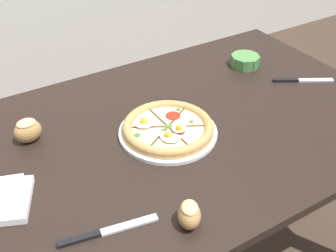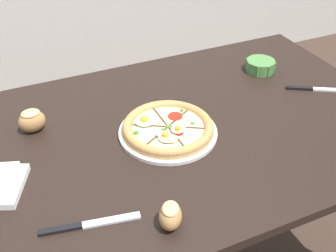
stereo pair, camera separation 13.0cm
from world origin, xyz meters
The scene contains 7 objects.
dining_table centered at (0.00, 0.00, 0.67)m, with size 1.54×0.93×0.76m.
pizza centered at (-0.02, -0.02, 0.78)m, with size 0.31×0.31×0.05m.
ramekin_bowl centered at (0.48, 0.21, 0.79)m, with size 0.12×0.12×0.05m.
bread_piece_near centered at (-0.39, 0.17, 0.80)m, with size 0.09×0.07×0.08m.
bread_piece_mid centered at (-0.16, -0.35, 0.80)m, with size 0.08×0.09×0.07m.
knife_main centered at (0.59, 0.00, 0.77)m, with size 0.21×0.13×0.01m.
knife_spare centered at (-0.34, -0.27, 0.77)m, with size 0.24×0.06×0.01m.
Camera 2 is at (-0.45, -0.97, 1.55)m, focal length 45.00 mm.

